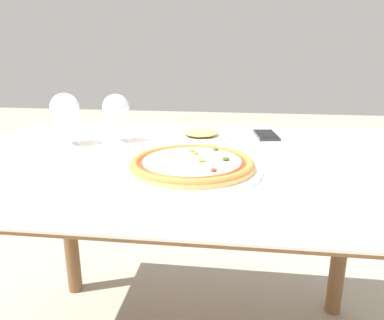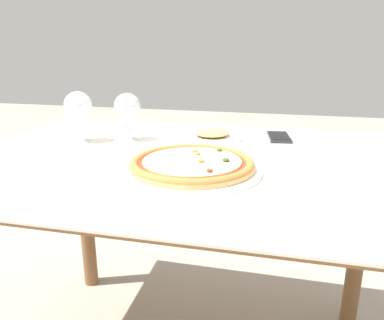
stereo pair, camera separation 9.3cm
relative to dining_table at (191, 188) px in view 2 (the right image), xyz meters
name	(u,v)px [view 2 (the right image)]	position (x,y,z in m)	size (l,w,h in m)	color
dining_table	(191,188)	(0.00, 0.00, 0.00)	(1.32, 0.91, 0.73)	brown
pizza_plate	(192,165)	(0.03, -0.11, 0.11)	(0.35, 0.35, 0.04)	white
wine_glass_far_left	(127,107)	(-0.25, 0.16, 0.20)	(0.09, 0.09, 0.16)	silver
wine_glass_far_right	(78,106)	(-0.40, 0.10, 0.21)	(0.09, 0.09, 0.16)	silver
cell_phone	(279,137)	(0.24, 0.29, 0.10)	(0.09, 0.15, 0.01)	#232328
side_plate	(212,135)	(0.02, 0.24, 0.10)	(0.20, 0.20, 0.03)	white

